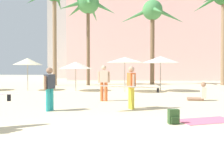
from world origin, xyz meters
TOP-DOWN VIEW (x-y plane):
  - ground at (0.00, 0.00)m, footprint 120.00×120.00m
  - hotel_pink at (3.58, 33.00)m, footprint 24.62×10.13m
  - hotel_tower_gray at (-5.65, 40.15)m, footprint 16.62×10.70m
  - palm_tree_far_left at (9.46, 19.51)m, footprint 6.13×6.30m
  - palm_tree_left at (-3.85, 18.08)m, footprint 5.48×5.72m
  - palm_tree_center at (2.56, 20.00)m, footprint 6.75×6.89m
  - cafe_umbrella_0 at (2.48, 12.11)m, footprint 2.62×2.62m
  - cafe_umbrella_2 at (-3.61, 11.99)m, footprint 2.42×2.42m
  - cafe_umbrella_5 at (-7.26, 12.06)m, footprint 2.10×2.10m
  - cafe_umbrella_6 at (-0.03, 11.46)m, footprint 2.56×2.56m
  - beach_towel at (2.74, 2.26)m, footprint 1.91×1.42m
  - backpack at (1.68, 1.76)m, footprint 0.33×0.29m
  - person_near_right at (3.88, 7.12)m, footprint 0.91×0.45m
  - person_far_right at (0.46, 4.16)m, footprint 2.82×1.56m
  - person_far_left at (-2.60, 3.56)m, footprint 0.35×0.60m
  - person_mid_left at (-0.90, 6.53)m, footprint 0.60×0.25m

SIDE VIEW (x-z plane):
  - ground at x=0.00m, z-range 0.00..0.00m
  - beach_towel at x=2.74m, z-range 0.00..0.01m
  - backpack at x=1.68m, z-range -0.01..0.41m
  - person_near_right at x=3.88m, z-range -0.14..0.80m
  - person_far_left at x=-2.60m, z-range 0.08..1.71m
  - person_far_right at x=0.46m, z-range 0.07..1.76m
  - person_mid_left at x=-0.90m, z-range 0.09..1.85m
  - cafe_umbrella_2 at x=-3.61m, z-range 0.80..2.92m
  - cafe_umbrella_5 at x=-7.26m, z-range 0.95..3.35m
  - cafe_umbrella_6 at x=-0.03m, z-range 1.01..3.42m
  - cafe_umbrella_0 at x=2.48m, z-range 1.01..3.50m
  - palm_tree_center at x=2.56m, z-range 2.77..11.47m
  - hotel_pink at x=3.58m, z-range 0.00..14.26m
  - palm_tree_left at x=-3.85m, z-range 3.13..12.25m
  - palm_tree_far_left at x=9.46m, z-range 3.23..13.15m
  - hotel_tower_gray at x=-5.65m, z-range 0.00..26.42m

